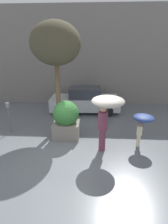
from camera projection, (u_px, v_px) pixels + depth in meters
ground_plane at (63, 156)px, 5.97m from camera, size 40.00×40.00×0.00m
building_facade at (78, 57)px, 11.09m from camera, size 18.00×0.30×6.00m
planter_box at (66, 119)px, 7.02m from camera, size 1.05×1.03×1.56m
person_adult at (107, 108)px, 5.75m from camera, size 1.09×1.09×2.03m
person_child at (143, 120)px, 6.24m from camera, size 0.75×0.75×1.27m
parked_car_near at (85, 101)px, 10.19m from camera, size 3.96×2.02×1.41m
street_tree at (56, 44)px, 6.98m from camera, size 2.05×2.05×4.55m
parking_meter at (8, 111)px, 7.43m from camera, size 0.14×0.14×1.34m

